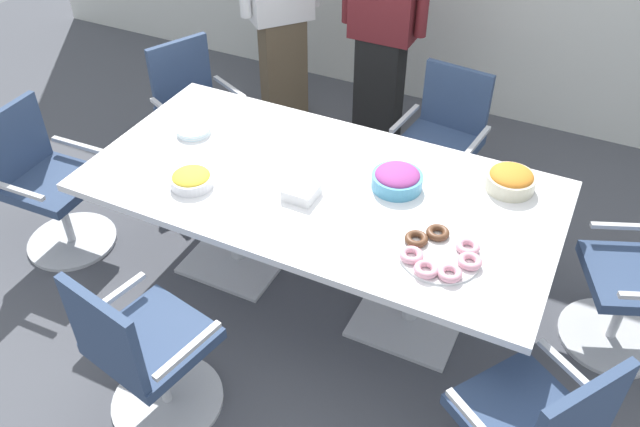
{
  "coord_description": "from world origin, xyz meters",
  "views": [
    {
      "loc": [
        1.17,
        -2.4,
        2.74
      ],
      "look_at": [
        0.0,
        0.0,
        0.55
      ],
      "focal_mm": 36.72,
      "sensor_mm": 36.0,
      "label": 1
    }
  ],
  "objects_px": {
    "snack_bowl_candy_mix": "(397,179)",
    "snack_bowl_chips_orange": "(511,179)",
    "snack_bowl_chips_yellow": "(191,179)",
    "conference_table": "(320,202)",
    "office_chair_4": "(49,189)",
    "donut_platter": "(440,254)",
    "office_chair_2": "(440,149)",
    "office_chair_3": "(197,118)",
    "person_standing_0": "(281,9)",
    "office_chair_5": "(146,356)",
    "person_standing_1": "(383,27)",
    "plate_stack": "(194,131)",
    "napkin_pile": "(301,192)"
  },
  "relations": [
    {
      "from": "snack_bowl_candy_mix",
      "to": "office_chair_4",
      "type": "bearing_deg",
      "value": -166.42
    },
    {
      "from": "person_standing_1",
      "to": "napkin_pile",
      "type": "distance_m",
      "value": 1.76
    },
    {
      "from": "office_chair_4",
      "to": "donut_platter",
      "type": "relative_size",
      "value": 2.48
    },
    {
      "from": "conference_table",
      "to": "plate_stack",
      "type": "bearing_deg",
      "value": 172.65
    },
    {
      "from": "office_chair_5",
      "to": "napkin_pile",
      "type": "distance_m",
      "value": 1.06
    },
    {
      "from": "donut_platter",
      "to": "napkin_pile",
      "type": "relative_size",
      "value": 2.36
    },
    {
      "from": "person_standing_1",
      "to": "napkin_pile",
      "type": "height_order",
      "value": "person_standing_1"
    },
    {
      "from": "office_chair_4",
      "to": "donut_platter",
      "type": "xyz_separation_m",
      "value": [
        2.34,
        0.07,
        0.36
      ]
    },
    {
      "from": "office_chair_3",
      "to": "snack_bowl_candy_mix",
      "type": "xyz_separation_m",
      "value": [
        1.65,
        -0.58,
        0.4
      ]
    },
    {
      "from": "office_chair_3",
      "to": "office_chair_5",
      "type": "relative_size",
      "value": 1.0
    },
    {
      "from": "office_chair_3",
      "to": "office_chair_5",
      "type": "bearing_deg",
      "value": 52.96
    },
    {
      "from": "office_chair_3",
      "to": "snack_bowl_candy_mix",
      "type": "height_order",
      "value": "office_chair_3"
    },
    {
      "from": "office_chair_3",
      "to": "person_standing_1",
      "type": "distance_m",
      "value": 1.41
    },
    {
      "from": "person_standing_1",
      "to": "snack_bowl_chips_yellow",
      "type": "relative_size",
      "value": 7.98
    },
    {
      "from": "snack_bowl_candy_mix",
      "to": "snack_bowl_chips_orange",
      "type": "bearing_deg",
      "value": 25.14
    },
    {
      "from": "plate_stack",
      "to": "napkin_pile",
      "type": "distance_m",
      "value": 0.85
    },
    {
      "from": "office_chair_5",
      "to": "person_standing_0",
      "type": "height_order",
      "value": "person_standing_0"
    },
    {
      "from": "office_chair_2",
      "to": "person_standing_1",
      "type": "distance_m",
      "value": 0.95
    },
    {
      "from": "snack_bowl_chips_yellow",
      "to": "conference_table",
      "type": "bearing_deg",
      "value": 27.48
    },
    {
      "from": "office_chair_2",
      "to": "snack_bowl_chips_yellow",
      "type": "xyz_separation_m",
      "value": [
        -0.91,
        -1.38,
        0.38
      ]
    },
    {
      "from": "office_chair_5",
      "to": "person_standing_1",
      "type": "xyz_separation_m",
      "value": [
        0.03,
        2.67,
        0.5
      ]
    },
    {
      "from": "conference_table",
      "to": "person_standing_0",
      "type": "relative_size",
      "value": 1.39
    },
    {
      "from": "person_standing_1",
      "to": "person_standing_0",
      "type": "bearing_deg",
      "value": 1.14
    },
    {
      "from": "person_standing_0",
      "to": "snack_bowl_chips_yellow",
      "type": "bearing_deg",
      "value": 55.58
    },
    {
      "from": "person_standing_0",
      "to": "snack_bowl_chips_orange",
      "type": "distance_m",
      "value": 2.29
    },
    {
      "from": "person_standing_1",
      "to": "snack_bowl_chips_yellow",
      "type": "height_order",
      "value": "person_standing_1"
    },
    {
      "from": "napkin_pile",
      "to": "office_chair_2",
      "type": "bearing_deg",
      "value": 73.44
    },
    {
      "from": "snack_bowl_chips_yellow",
      "to": "napkin_pile",
      "type": "bearing_deg",
      "value": 16.36
    },
    {
      "from": "office_chair_3",
      "to": "donut_platter",
      "type": "bearing_deg",
      "value": 89.03
    },
    {
      "from": "office_chair_2",
      "to": "snack_bowl_candy_mix",
      "type": "distance_m",
      "value": 1.02
    },
    {
      "from": "snack_bowl_candy_mix",
      "to": "person_standing_0",
      "type": "bearing_deg",
      "value": 135.16
    },
    {
      "from": "office_chair_3",
      "to": "donut_platter",
      "type": "xyz_separation_m",
      "value": [
        2.01,
        -0.98,
        0.36
      ]
    },
    {
      "from": "snack_bowl_chips_orange",
      "to": "donut_platter",
      "type": "distance_m",
      "value": 0.66
    },
    {
      "from": "office_chair_5",
      "to": "conference_table",
      "type": "bearing_deg",
      "value": 84.15
    },
    {
      "from": "office_chair_5",
      "to": "snack_bowl_candy_mix",
      "type": "bearing_deg",
      "value": 71.66
    },
    {
      "from": "conference_table",
      "to": "snack_bowl_candy_mix",
      "type": "bearing_deg",
      "value": 21.17
    },
    {
      "from": "plate_stack",
      "to": "donut_platter",
      "type": "bearing_deg",
      "value": -13.38
    },
    {
      "from": "snack_bowl_chips_orange",
      "to": "person_standing_0",
      "type": "bearing_deg",
      "value": 148.59
    },
    {
      "from": "office_chair_4",
      "to": "napkin_pile",
      "type": "distance_m",
      "value": 1.64
    },
    {
      "from": "person_standing_1",
      "to": "plate_stack",
      "type": "xyz_separation_m",
      "value": [
        -0.54,
        -1.48,
        -0.14
      ]
    },
    {
      "from": "office_chair_2",
      "to": "person_standing_0",
      "type": "distance_m",
      "value": 1.57
    },
    {
      "from": "conference_table",
      "to": "office_chair_4",
      "type": "xyz_separation_m",
      "value": [
        -1.62,
        -0.34,
        -0.22
      ]
    },
    {
      "from": "conference_table",
      "to": "snack_bowl_chips_yellow",
      "type": "height_order",
      "value": "snack_bowl_chips_yellow"
    },
    {
      "from": "office_chair_3",
      "to": "office_chair_4",
      "type": "xyz_separation_m",
      "value": [
        -0.33,
        -1.05,
        0.0
      ]
    },
    {
      "from": "conference_table",
      "to": "napkin_pile",
      "type": "xyz_separation_m",
      "value": [
        -0.03,
        -0.14,
        0.16
      ]
    },
    {
      "from": "person_standing_1",
      "to": "plate_stack",
      "type": "distance_m",
      "value": 1.58
    },
    {
      "from": "snack_bowl_chips_yellow",
      "to": "office_chair_3",
      "type": "bearing_deg",
      "value": 125.06
    },
    {
      "from": "snack_bowl_candy_mix",
      "to": "office_chair_2",
      "type": "bearing_deg",
      "value": 91.92
    },
    {
      "from": "snack_bowl_candy_mix",
      "to": "napkin_pile",
      "type": "relative_size",
      "value": 1.65
    },
    {
      "from": "office_chair_3",
      "to": "office_chair_5",
      "type": "distance_m",
      "value": 2.04
    }
  ]
}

